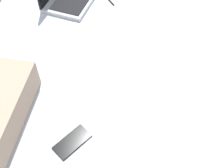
{
  "coord_description": "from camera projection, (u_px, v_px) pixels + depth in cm",
  "views": [
    {
      "loc": [
        -69.66,
        -13.2,
        116.38
      ],
      "look_at": [
        1.03,
        -1.23,
        24.0
      ],
      "focal_mm": 46.31,
      "sensor_mm": 36.0,
      "label": 1
    }
  ],
  "objects": [
    {
      "name": "bed_mattress",
      "position": [
        109.0,
        106.0,
        1.28
      ],
      "size": [
        180.0,
        140.0,
        18.0
      ],
      "primitive_type": "cube",
      "color": "#B7BCC6",
      "rests_on": "ground"
    },
    {
      "name": "cell_phone",
      "position": [
        72.0,
        142.0,
        1.07
      ],
      "size": [
        15.36,
        13.62,
        0.8
      ],
      "primitive_type": "cube",
      "rotation": [
        0.0,
        0.0,
        4.1
      ],
      "color": "black",
      "rests_on": "bed_mattress"
    }
  ]
}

